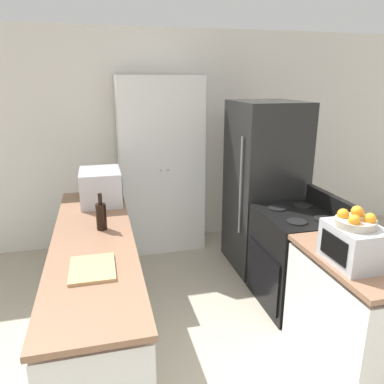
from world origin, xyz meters
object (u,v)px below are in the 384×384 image
(microwave, at_px, (101,186))
(wine_bottle, at_px, (101,216))
(fruit_bowl, at_px, (356,220))
(toaster_oven, at_px, (354,245))
(refrigerator, at_px, (264,187))
(pantry_cabinet, at_px, (161,166))
(stove, at_px, (296,258))

(microwave, distance_m, wine_bottle, 0.70)
(fruit_bowl, bearing_deg, wine_bottle, 147.40)
(microwave, distance_m, toaster_oven, 2.29)
(toaster_oven, distance_m, fruit_bowl, 0.17)
(refrigerator, bearing_deg, pantry_cabinet, 143.59)
(pantry_cabinet, xyz_separation_m, refrigerator, (1.00, -0.74, -0.13))
(toaster_oven, bearing_deg, pantry_cabinet, 108.91)
(stove, bearing_deg, refrigerator, 88.80)
(pantry_cabinet, relative_size, toaster_oven, 5.53)
(wine_bottle, bearing_deg, pantry_cabinet, 63.83)
(refrigerator, height_order, fruit_bowl, refrigerator)
(refrigerator, relative_size, toaster_oven, 4.84)
(refrigerator, bearing_deg, microwave, -179.03)
(stove, bearing_deg, wine_bottle, 177.77)
(pantry_cabinet, relative_size, wine_bottle, 6.94)
(stove, distance_m, toaster_oven, 1.08)
(pantry_cabinet, bearing_deg, refrigerator, -36.41)
(toaster_oven, relative_size, fruit_bowl, 1.50)
(refrigerator, height_order, microwave, refrigerator)
(stove, distance_m, microwave, 1.95)
(stove, relative_size, microwave, 2.10)
(wine_bottle, bearing_deg, toaster_oven, -32.18)
(fruit_bowl, bearing_deg, microwave, 132.23)
(stove, height_order, toaster_oven, toaster_oven)
(wine_bottle, distance_m, fruit_bowl, 1.84)
(stove, height_order, wine_bottle, wine_bottle)
(pantry_cabinet, relative_size, microwave, 4.18)
(stove, bearing_deg, microwave, 155.63)
(microwave, height_order, fruit_bowl, fruit_bowl)
(pantry_cabinet, relative_size, stove, 1.99)
(microwave, bearing_deg, wine_bottle, -90.95)
(pantry_cabinet, xyz_separation_m, microwave, (-0.71, -0.77, 0.01))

